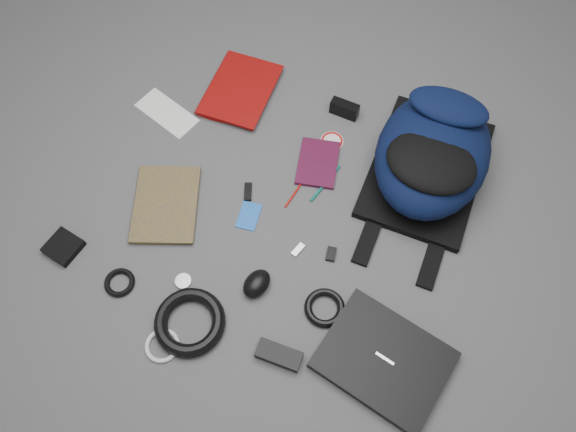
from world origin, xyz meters
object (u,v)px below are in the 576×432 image
(mouse, at_px, (257,284))
(comic_book, at_px, (134,204))
(compact_camera, at_px, (345,109))
(pouch, at_px, (63,247))
(dvd_case, at_px, (318,163))
(backpack, at_px, (433,153))
(textbook_red, at_px, (211,82))
(laptop, at_px, (384,360))
(power_brick, at_px, (279,355))

(mouse, bearing_deg, comic_book, -178.24)
(compact_camera, relative_size, pouch, 1.03)
(dvd_case, distance_m, pouch, 0.80)
(backpack, relative_size, textbook_red, 1.82)
(backpack, xyz_separation_m, laptop, (0.05, -0.62, -0.09))
(textbook_red, distance_m, compact_camera, 0.46)
(textbook_red, bearing_deg, compact_camera, 4.68)
(textbook_red, height_order, power_brick, textbook_red)
(backpack, bearing_deg, compact_camera, 159.47)
(backpack, height_order, pouch, backpack)
(dvd_case, bearing_deg, laptop, -66.01)
(dvd_case, bearing_deg, pouch, -149.16)
(backpack, height_order, comic_book, backpack)
(backpack, relative_size, dvd_case, 3.00)
(textbook_red, distance_m, pouch, 0.73)
(laptop, bearing_deg, pouch, -165.92)
(dvd_case, xyz_separation_m, compact_camera, (0.01, 0.22, 0.02))
(textbook_red, height_order, compact_camera, compact_camera)
(backpack, height_order, dvd_case, backpack)
(laptop, distance_m, pouch, 0.96)
(comic_book, bearing_deg, textbook_red, 67.43)
(comic_book, relative_size, mouse, 2.84)
(comic_book, relative_size, pouch, 2.88)
(pouch, bearing_deg, comic_book, 58.24)
(compact_camera, bearing_deg, comic_book, -126.67)
(dvd_case, height_order, pouch, pouch)
(textbook_red, xyz_separation_m, power_brick, (0.56, -0.78, -0.00))
(textbook_red, relative_size, mouse, 3.08)
(backpack, bearing_deg, mouse, -121.65)
(laptop, distance_m, compact_camera, 0.82)
(dvd_case, bearing_deg, textbook_red, 147.48)
(backpack, relative_size, compact_camera, 5.50)
(laptop, bearing_deg, comic_book, -179.25)
(mouse, bearing_deg, dvd_case, 102.29)
(compact_camera, height_order, pouch, compact_camera)
(power_brick, bearing_deg, backpack, 72.30)
(compact_camera, distance_m, pouch, 0.97)
(backpack, xyz_separation_m, dvd_case, (-0.32, -0.10, -0.10))
(comic_book, distance_m, compact_camera, 0.74)
(compact_camera, xyz_separation_m, power_brick, (0.09, -0.82, -0.01))
(comic_book, distance_m, power_brick, 0.64)
(pouch, bearing_deg, power_brick, -5.30)
(compact_camera, bearing_deg, backpack, -17.22)
(power_brick, bearing_deg, comic_book, 154.54)
(power_brick, bearing_deg, textbook_red, 124.84)
(laptop, bearing_deg, dvd_case, 138.35)
(comic_book, height_order, pouch, pouch)
(textbook_red, relative_size, power_brick, 2.33)
(laptop, xyz_separation_m, dvd_case, (-0.37, 0.52, -0.01))
(laptop, xyz_separation_m, compact_camera, (-0.36, 0.74, 0.01))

